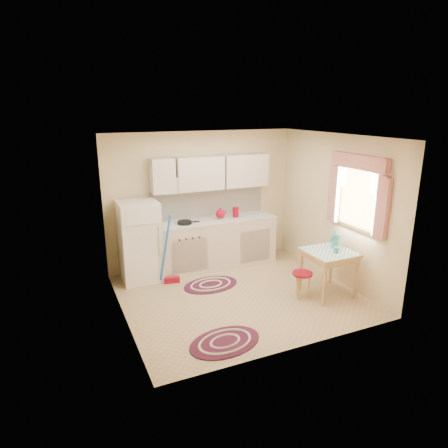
{
  "coord_description": "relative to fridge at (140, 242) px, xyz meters",
  "views": [
    {
      "loc": [
        -2.59,
        -5.22,
        2.91
      ],
      "look_at": [
        -0.15,
        0.25,
        1.15
      ],
      "focal_mm": 32.0,
      "sensor_mm": 36.0,
      "label": 1
    }
  ],
  "objects": [
    {
      "name": "room_shell",
      "position": [
        1.44,
        -1.01,
        0.9
      ],
      "size": [
        3.64,
        3.6,
        2.52
      ],
      "color": "tan",
      "rests_on": "ground"
    },
    {
      "name": "fridge",
      "position": [
        0.0,
        0.0,
        0.0
      ],
      "size": [
        0.65,
        0.6,
        1.4
      ],
      "primitive_type": "cube",
      "color": "white",
      "rests_on": "ground"
    },
    {
      "name": "broom",
      "position": [
        0.45,
        -0.35,
        -0.1
      ],
      "size": [
        0.3,
        0.17,
        1.2
      ],
      "primitive_type": null,
      "rotation": [
        0.0,
        0.0,
        -0.18
      ],
      "color": "blue",
      "rests_on": "ground"
    },
    {
      "name": "base_cabinets",
      "position": [
        1.44,
        0.05,
        -0.26
      ],
      "size": [
        2.25,
        0.6,
        0.88
      ],
      "primitive_type": "cube",
      "color": "beige",
      "rests_on": "ground"
    },
    {
      "name": "countertop",
      "position": [
        1.44,
        0.05,
        0.2
      ],
      "size": [
        2.27,
        0.62,
        0.04
      ],
      "primitive_type": "cube",
      "color": "beige",
      "rests_on": "base_cabinets"
    },
    {
      "name": "frying_pan",
      "position": [
        0.82,
        0.0,
        0.24
      ],
      "size": [
        0.3,
        0.3,
        0.05
      ],
      "primitive_type": "cylinder",
      "rotation": [
        0.0,
        0.0,
        -0.2
      ],
      "color": "black",
      "rests_on": "countertop"
    },
    {
      "name": "red_kettle",
      "position": [
        1.53,
        0.05,
        0.31
      ],
      "size": [
        0.21,
        0.2,
        0.19
      ],
      "primitive_type": null,
      "rotation": [
        0.0,
        0.0,
        0.14
      ],
      "color": "maroon",
      "rests_on": "countertop"
    },
    {
      "name": "red_canister",
      "position": [
        1.84,
        0.05,
        0.3
      ],
      "size": [
        0.14,
        0.14,
        0.16
      ],
      "primitive_type": "cylinder",
      "rotation": [
        0.0,
        0.0,
        0.22
      ],
      "color": "maroon",
      "rests_on": "countertop"
    },
    {
      "name": "table",
      "position": [
        2.62,
        -1.76,
        -0.34
      ],
      "size": [
        0.72,
        0.72,
        0.72
      ],
      "primitive_type": "cube",
      "color": "tan",
      "rests_on": "ground"
    },
    {
      "name": "stool",
      "position": [
        2.16,
        -1.71,
        -0.49
      ],
      "size": [
        0.37,
        0.37,
        0.42
      ],
      "primitive_type": "cylinder",
      "rotation": [
        0.0,
        0.0,
        -0.19
      ],
      "color": "maroon",
      "rests_on": "ground"
    },
    {
      "name": "coffee_pot",
      "position": [
        2.81,
        -1.64,
        0.17
      ],
      "size": [
        0.16,
        0.14,
        0.3
      ],
      "primitive_type": null,
      "rotation": [
        0.0,
        0.0,
        -0.07
      ],
      "color": "teal",
      "rests_on": "table"
    },
    {
      "name": "mug",
      "position": [
        2.66,
        -1.86,
        0.07
      ],
      "size": [
        0.1,
        0.1,
        0.1
      ],
      "primitive_type": "cylinder",
      "rotation": [
        0.0,
        0.0,
        -0.15
      ],
      "color": "teal",
      "rests_on": "table"
    },
    {
      "name": "rug_center",
      "position": [
        1.01,
        -0.71,
        -0.69
      ],
      "size": [
        1.01,
        0.72,
        0.02
      ],
      "primitive_type": null,
      "rotation": [
        0.0,
        0.0,
        0.08
      ],
      "color": "maroon",
      "rests_on": "ground"
    },
    {
      "name": "rug_left",
      "position": [
        0.53,
        -2.38,
        -0.69
      ],
      "size": [
        1.09,
        0.83,
        0.02
      ],
      "primitive_type": null,
      "rotation": [
        0.0,
        0.0,
        0.18
      ],
      "color": "maroon",
      "rests_on": "ground"
    }
  ]
}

